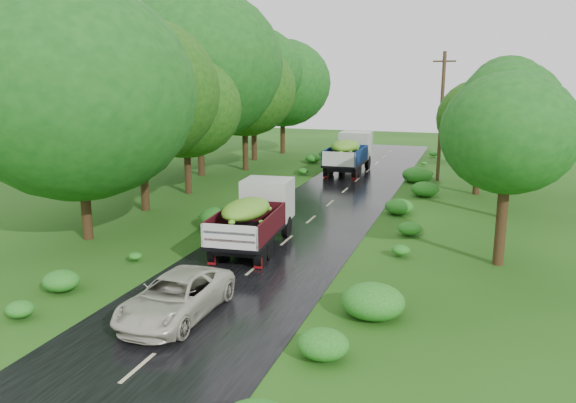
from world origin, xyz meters
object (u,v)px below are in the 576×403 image
at_px(truck_near, 256,213).
at_px(truck_far, 350,151).
at_px(car, 176,297).
at_px(utility_pole, 441,116).

relative_size(truck_near, truck_far, 0.93).
xyz_separation_m(car, utility_pole, (6.10, 26.42, 3.94)).
relative_size(truck_near, car, 1.38).
bearing_deg(truck_far, utility_pole, -11.81).
xyz_separation_m(truck_far, car, (0.63, -27.88, -0.98)).
bearing_deg(truck_near, utility_pole, 66.04).
bearing_deg(car, truck_near, 93.50).
bearing_deg(car, truck_far, 91.96).
relative_size(truck_far, utility_pole, 0.78).
distance_m(truck_near, truck_far, 20.19).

